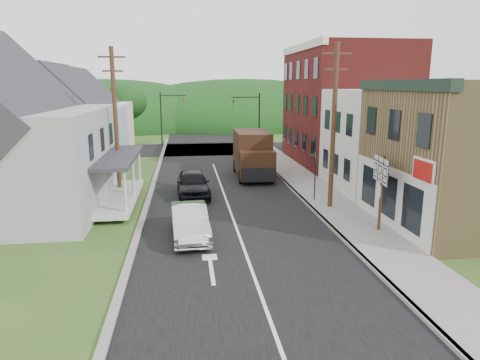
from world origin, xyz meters
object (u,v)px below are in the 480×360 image
object	(u,v)px
dark_sedan	(193,184)
delivery_van	(253,154)
warning_sign	(315,169)
route_sign_cluster	(381,182)
silver_sedan	(190,222)

from	to	relation	value
dark_sedan	delivery_van	size ratio (longest dim) A/B	0.77
delivery_van	warning_sign	distance (m)	7.80
dark_sedan	route_sign_cluster	size ratio (longest dim) A/B	1.34
silver_sedan	warning_sign	distance (m)	9.09
delivery_van	warning_sign	bearing A→B (deg)	-69.86
delivery_van	route_sign_cluster	bearing A→B (deg)	-71.80
delivery_van	silver_sedan	bearing A→B (deg)	-109.83
silver_sedan	dark_sedan	world-z (taller)	dark_sedan
warning_sign	route_sign_cluster	bearing A→B (deg)	-69.62
silver_sedan	route_sign_cluster	xyz separation A→B (m)	(8.79, -0.41, 1.70)
silver_sedan	dark_sedan	xyz separation A→B (m)	(0.30, 7.38, 0.07)
silver_sedan	delivery_van	bearing A→B (deg)	65.17
silver_sedan	delivery_van	xyz separation A→B (m)	(4.87, 12.55, 0.98)
dark_sedan	warning_sign	world-z (taller)	warning_sign
dark_sedan	delivery_van	xyz separation A→B (m)	(4.57, 5.17, 0.91)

